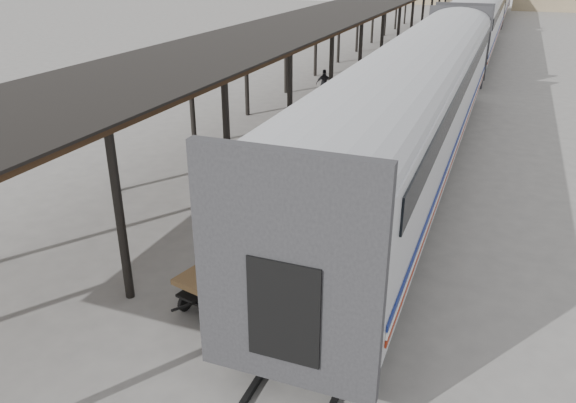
# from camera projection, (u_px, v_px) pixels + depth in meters

# --- Properties ---
(ground) EXTENTS (160.00, 160.00, 0.00)m
(ground) POSITION_uv_depth(u_px,v_px,m) (224.00, 265.00, 13.95)
(ground) COLOR slate
(ground) RESTS_ON ground
(train) EXTENTS (3.45, 76.01, 4.01)m
(train) POSITION_uv_depth(u_px,v_px,m) (477.00, 19.00, 40.55)
(train) COLOR silver
(train) RESTS_ON ground
(canopy) EXTENTS (4.90, 64.30, 4.15)m
(canopy) POSITION_uv_depth(u_px,v_px,m) (354.00, 9.00, 33.87)
(canopy) COLOR #422B19
(canopy) RESTS_ON ground
(rails) EXTENTS (1.54, 150.00, 0.12)m
(rails) POSITION_uv_depth(u_px,v_px,m) (472.00, 56.00, 41.79)
(rails) COLOR black
(rails) RESTS_ON ground
(baggage_cart) EXTENTS (1.78, 2.63, 0.86)m
(baggage_cart) POSITION_uv_depth(u_px,v_px,m) (231.00, 273.00, 12.40)
(baggage_cart) COLOR brown
(baggage_cart) RESTS_ON ground
(suitcase_stack) EXTENTS (1.39, 1.09, 0.58)m
(suitcase_stack) POSITION_uv_depth(u_px,v_px,m) (236.00, 249.00, 12.56)
(suitcase_stack) COLOR #323234
(suitcase_stack) RESTS_ON baggage_cart
(luggage_tug) EXTENTS (1.32, 1.66, 1.28)m
(luggage_tug) POSITION_uv_depth(u_px,v_px,m) (356.00, 90.00, 29.18)
(luggage_tug) COLOR maroon
(luggage_tug) RESTS_ON ground
(porter) EXTENTS (0.60, 0.78, 1.92)m
(porter) POSITION_uv_depth(u_px,v_px,m) (225.00, 241.00, 11.29)
(porter) COLOR navy
(porter) RESTS_ON baggage_cart
(pedestrian) EXTENTS (0.95, 0.56, 1.51)m
(pedestrian) POSITION_uv_depth(u_px,v_px,m) (324.00, 84.00, 29.62)
(pedestrian) COLOR black
(pedestrian) RESTS_ON ground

